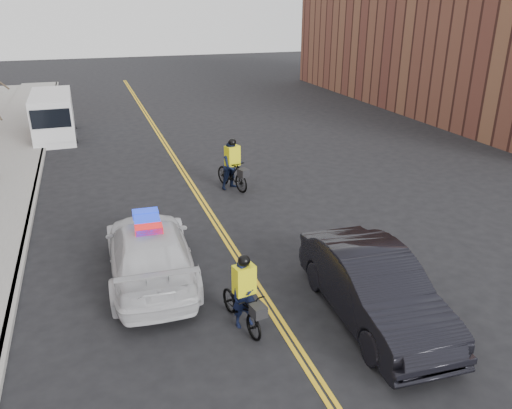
{
  "coord_description": "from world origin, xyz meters",
  "views": [
    {
      "loc": [
        -3.67,
        -11.88,
        6.99
      ],
      "look_at": [
        0.8,
        1.31,
        1.3
      ],
      "focal_mm": 35.0,
      "sensor_mm": 36.0,
      "label": 1
    }
  ],
  "objects_px": {
    "police_cruiser": "(150,251)",
    "cyclist_far": "(233,169)",
    "cargo_van": "(53,117)",
    "cyclist_near": "(245,301)",
    "dark_sedan": "(374,287)"
  },
  "relations": [
    {
      "from": "police_cruiser",
      "to": "cyclist_far",
      "type": "relative_size",
      "value": 2.61
    },
    {
      "from": "police_cruiser",
      "to": "cargo_van",
      "type": "bearing_deg",
      "value": -77.51
    },
    {
      "from": "cargo_van",
      "to": "cyclist_near",
      "type": "distance_m",
      "value": 20.36
    },
    {
      "from": "cyclist_near",
      "to": "police_cruiser",
      "type": "bearing_deg",
      "value": 110.53
    },
    {
      "from": "police_cruiser",
      "to": "cyclist_far",
      "type": "bearing_deg",
      "value": -121.68
    },
    {
      "from": "cargo_van",
      "to": "dark_sedan",
      "type": "bearing_deg",
      "value": -70.5
    },
    {
      "from": "cyclist_near",
      "to": "dark_sedan",
      "type": "bearing_deg",
      "value": -24.3
    },
    {
      "from": "police_cruiser",
      "to": "dark_sedan",
      "type": "distance_m",
      "value": 5.91
    },
    {
      "from": "police_cruiser",
      "to": "dark_sedan",
      "type": "bearing_deg",
      "value": 144.87
    },
    {
      "from": "dark_sedan",
      "to": "police_cruiser",
      "type": "bearing_deg",
      "value": 144.89
    },
    {
      "from": "police_cruiser",
      "to": "dark_sedan",
      "type": "relative_size",
      "value": 1.08
    },
    {
      "from": "cyclist_near",
      "to": "cyclist_far",
      "type": "bearing_deg",
      "value": 64.84
    },
    {
      "from": "dark_sedan",
      "to": "cyclist_near",
      "type": "distance_m",
      "value": 3.01
    },
    {
      "from": "cargo_van",
      "to": "cyclist_near",
      "type": "relative_size",
      "value": 2.95
    },
    {
      "from": "cyclist_far",
      "to": "police_cruiser",
      "type": "bearing_deg",
      "value": -142.84
    }
  ]
}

